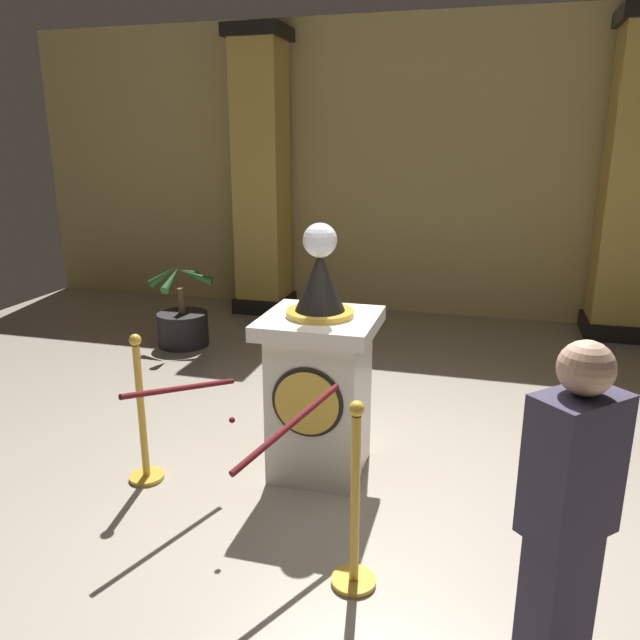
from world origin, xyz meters
name	(u,v)px	position (x,y,z in m)	size (l,w,h in m)	color
ground_plane	(355,505)	(0.00, 0.00, 0.00)	(11.59, 11.59, 0.00)	#9E9384
back_wall	(438,171)	(0.00, 4.93, 1.90)	(11.59, 0.16, 3.80)	tan
pedestal_clock	(320,378)	(-0.34, 0.39, 0.70)	(0.76, 0.76, 1.77)	silver
stanchion_near	(143,430)	(-1.48, -0.06, 0.37)	(0.24, 0.24, 1.06)	gold
stanchion_far	(355,523)	(0.15, -0.72, 0.37)	(0.24, 0.24, 1.05)	gold
velvet_rope	(231,406)	(-0.66, -0.39, 0.79)	(1.18, 1.16, 0.22)	#591419
column_left	(262,177)	(-2.25, 4.44, 1.81)	(0.73, 0.73, 3.65)	black
column_right	(634,183)	(2.25, 4.44, 1.81)	(0.76, 0.76, 3.65)	black
potted_palm_left	(183,323)	(-2.61, 2.70, 0.26)	(0.75, 0.75, 0.96)	black
bystander_guest	(567,520)	(1.09, -1.14, 0.83)	(0.41, 0.41, 1.57)	#383347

